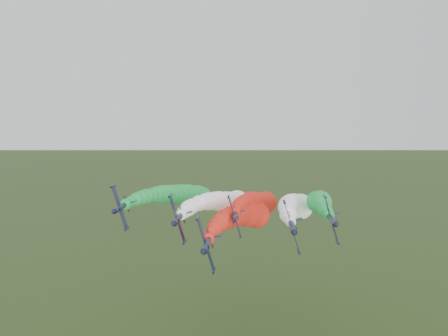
{
  "coord_description": "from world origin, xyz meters",
  "views": [
    {
      "loc": [
        11.66,
        -74.11,
        65.0
      ],
      "look_at": [
        5.81,
        7.25,
        56.31
      ],
      "focal_mm": 35.0,
      "sensor_mm": 36.0,
      "label": 1
    }
  ],
  "objects": [
    {
      "name": "jet_inner_left",
      "position": [
        2.54,
        56.81,
        40.48
      ],
      "size": [
        14.37,
        76.67,
        18.3
      ],
      "rotation": [
        0.0,
        1.28,
        0.0
      ],
      "color": "#111734",
      "rests_on": "ground"
    },
    {
      "name": "jet_trail",
      "position": [
        12.55,
        71.35,
        38.02
      ],
      "size": [
        14.24,
        76.55,
        18.18
      ],
      "rotation": [
        0.0,
        1.28,
        0.0
      ],
      "color": "#111734",
      "rests_on": "ground"
    },
    {
      "name": "jet_outer_left",
      "position": [
        -10.73,
        61.93,
        41.49
      ],
      "size": [
        13.88,
        76.19,
        17.82
      ],
      "rotation": [
        0.0,
        1.28,
        0.0
      ],
      "color": "#111734",
      "rests_on": "ground"
    },
    {
      "name": "jet_inner_right",
      "position": [
        23.35,
        51.86,
        40.56
      ],
      "size": [
        14.23,
        76.54,
        18.17
      ],
      "rotation": [
        0.0,
        1.28,
        0.0
      ],
      "color": "#111734",
      "rests_on": "ground"
    },
    {
      "name": "jet_lead",
      "position": [
        8.96,
        46.04,
        38.76
      ],
      "size": [
        14.29,
        76.6,
        18.23
      ],
      "rotation": [
        0.0,
        1.28,
        0.0
      ],
      "color": "#111734",
      "rests_on": "ground"
    },
    {
      "name": "jet_outer_right",
      "position": [
        31.0,
        56.96,
        40.76
      ],
      "size": [
        13.48,
        75.79,
        17.42
      ],
      "rotation": [
        0.0,
        1.28,
        0.0
      ],
      "color": "#111734",
      "rests_on": "ground"
    }
  ]
}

